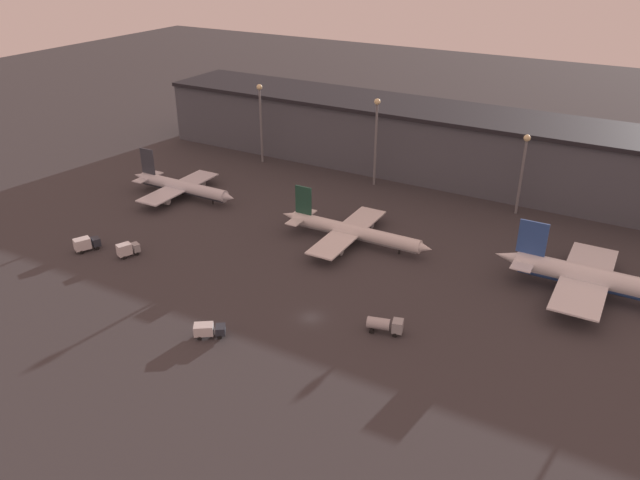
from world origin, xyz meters
name	(u,v)px	position (x,y,z in m)	size (l,w,h in m)	color
ground	(311,318)	(0.00, 0.00, 0.00)	(600.00, 600.00, 0.00)	#383538
terminal_building	(460,146)	(0.00, 88.33, 10.38)	(201.97, 26.20, 20.66)	#4C515B
airplane_0	(182,187)	(-63.69, 34.99, 3.01)	(36.55, 27.58, 12.39)	silver
airplane_1	(352,231)	(-8.19, 33.57, 2.90)	(40.55, 30.37, 11.98)	white
airplane_2	(591,278)	(46.19, 36.82, 3.89)	(40.64, 32.37, 13.91)	white
service_vehicle_0	(127,249)	(-50.46, 0.76, 1.85)	(3.93, 5.54, 3.36)	#9EA3A8
service_vehicle_1	(86,244)	(-61.16, -2.05, 1.86)	(4.75, 6.36, 3.36)	#282D38
service_vehicle_2	(208,330)	(-13.52, -15.14, 1.55)	(6.13, 5.28, 2.71)	#282D38
service_vehicle_3	(385,325)	(14.74, 2.73, 1.76)	(7.20, 4.00, 3.01)	#9EA3A8
lamp_post_0	(261,114)	(-60.72, 71.13, 16.15)	(1.80, 1.80, 25.44)	slate
lamp_post_1	(376,131)	(-20.09, 71.13, 16.44)	(1.80, 1.80, 25.98)	slate
lamp_post_2	(523,163)	(22.33, 71.13, 14.21)	(1.80, 1.80, 21.95)	slate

